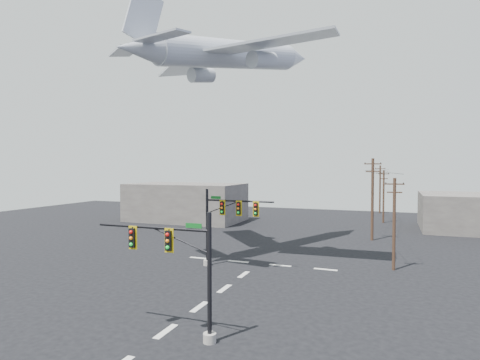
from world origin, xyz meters
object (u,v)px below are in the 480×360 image
at_px(utility_pole_c, 384,195).
at_px(airliner, 231,55).
at_px(utility_pole_a, 394,222).
at_px(utility_pole_b, 372,198).
at_px(signal_mast_near, 183,270).
at_px(utility_pole_d, 380,188).
at_px(signal_mast_far, 223,223).

bearing_deg(utility_pole_c, airliner, -134.04).
xyz_separation_m(utility_pole_a, utility_pole_b, (-2.36, 13.70, 1.00)).
relative_size(utility_pole_a, utility_pole_c, 0.96).
height_order(signal_mast_near, utility_pole_d, utility_pole_d).
distance_m(utility_pole_b, utility_pole_c, 16.13).
bearing_deg(signal_mast_far, utility_pole_a, 16.85).
xyz_separation_m(utility_pole_b, utility_pole_d, (0.05, 29.53, -0.41)).
height_order(signal_mast_far, utility_pole_b, utility_pole_b).
height_order(signal_mast_far, utility_pole_a, utility_pole_a).
relative_size(utility_pole_a, utility_pole_b, 0.80).
xyz_separation_m(utility_pole_c, utility_pole_d, (-0.89, 13.45, 0.41)).
xyz_separation_m(signal_mast_far, utility_pole_a, (13.97, 4.23, 0.25)).
xyz_separation_m(utility_pole_a, utility_pole_d, (-2.31, 43.23, 0.60)).
distance_m(signal_mast_far, airliner, 16.60).
height_order(utility_pole_b, utility_pole_c, utility_pole_b).
distance_m(utility_pole_c, utility_pole_d, 13.48).
bearing_deg(airliner, signal_mast_far, -142.25).
distance_m(signal_mast_far, utility_pole_c, 36.26).
bearing_deg(utility_pole_d, utility_pole_c, -79.37).
bearing_deg(signal_mast_near, signal_mast_far, 105.27).
bearing_deg(airliner, utility_pole_c, -0.97).
height_order(utility_pole_a, airliner, airliner).
height_order(utility_pole_b, airliner, airliner).
bearing_deg(utility_pole_a, airliner, 173.75).
height_order(utility_pole_a, utility_pole_d, utility_pole_d).
distance_m(signal_mast_far, utility_pole_d, 48.88).
bearing_deg(signal_mast_far, utility_pole_d, 76.20).
bearing_deg(utility_pole_b, utility_pole_c, 84.86).
bearing_deg(utility_pole_b, signal_mast_far, -124.71).
bearing_deg(utility_pole_a, utility_pole_d, 88.55).
relative_size(signal_mast_near, utility_pole_c, 0.85).
bearing_deg(signal_mast_near, utility_pole_a, 61.05).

